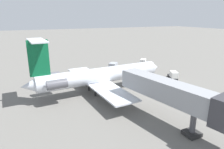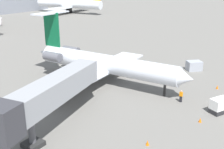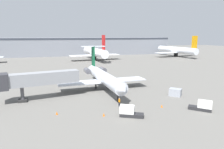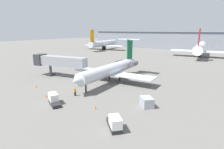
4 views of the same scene
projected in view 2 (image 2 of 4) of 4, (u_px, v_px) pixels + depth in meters
The scene contains 10 objects.
ground_plane at pixel (98, 88), 42.45m from camera, with size 400.00×400.00×0.10m, color #66635E.
regional_jet at pixel (101, 62), 43.78m from camera, with size 22.62×27.96×10.46m.
jet_bridge at pixel (45, 96), 28.58m from camera, with size 16.92×6.05×6.16m.
ground_crew_marshaller at pixel (181, 96), 37.50m from camera, with size 0.29×0.42×1.69m.
baggage_tug_trailing at pixel (222, 106), 34.70m from camera, with size 4.21×3.03×1.90m.
cargo_container_uld at pixel (194, 66), 50.34m from camera, with size 3.10×3.10×1.70m.
traffic_cone_near at pixel (148, 143), 27.98m from camera, with size 0.36×0.36×0.55m.
traffic_cone_mid at pixel (217, 87), 42.11m from camera, with size 0.36×0.36×0.55m.
traffic_cone_far at pixel (200, 120), 32.42m from camera, with size 0.36×0.36×0.55m.
parked_airliner_centre at pixel (69, 4), 128.99m from camera, with size 29.30×34.47×13.26m.
Camera 2 is at (-31.16, -24.09, 16.04)m, focal length 44.62 mm.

